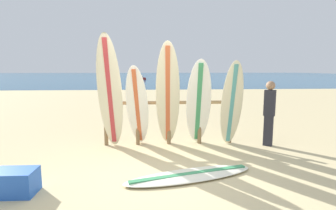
# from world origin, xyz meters

# --- Properties ---
(ground_plane) EXTENTS (120.00, 120.00, 0.00)m
(ground_plane) POSITION_xyz_m (0.00, 0.00, 0.00)
(ground_plane) COLOR #CCB784
(ocean_water) EXTENTS (120.00, 80.00, 0.01)m
(ocean_water) POSITION_xyz_m (0.00, 58.00, 0.00)
(ocean_water) COLOR navy
(ocean_water) RESTS_ON ground
(surfboard_rack) EXTENTS (3.06, 0.09, 1.15)m
(surfboard_rack) POSITION_xyz_m (0.31, 1.95, 0.70)
(surfboard_rack) COLOR olive
(surfboard_rack) RESTS_ON ground
(surfboard_leaning_far_left) EXTENTS (0.60, 0.77, 2.53)m
(surfboard_leaning_far_left) POSITION_xyz_m (-1.00, 1.62, 1.26)
(surfboard_leaning_far_left) COLOR beige
(surfboard_leaning_far_left) RESTS_ON ground
(surfboard_leaning_left) EXTENTS (0.58, 0.99, 1.88)m
(surfboard_leaning_left) POSITION_xyz_m (-0.42, 1.68, 0.94)
(surfboard_leaning_left) COLOR white
(surfboard_leaning_left) RESTS_ON ground
(surfboard_leaning_center_left) EXTENTS (0.60, 1.01, 2.36)m
(surfboard_leaning_center_left) POSITION_xyz_m (0.26, 1.62, 1.18)
(surfboard_leaning_center_left) COLOR beige
(surfboard_leaning_center_left) RESTS_ON ground
(surfboard_leaning_center) EXTENTS (0.65, 1.02, 2.01)m
(surfboard_leaning_center) POSITION_xyz_m (0.96, 1.67, 1.00)
(surfboard_leaning_center) COLOR white
(surfboard_leaning_center) RESTS_ON ground
(surfboard_leaning_center_right) EXTENTS (0.54, 0.77, 1.98)m
(surfboard_leaning_center_right) POSITION_xyz_m (1.69, 1.56, 0.99)
(surfboard_leaning_center_right) COLOR beige
(surfboard_leaning_center_right) RESTS_ON ground
(surfboard_lying_on_sand) EXTENTS (2.33, 1.15, 0.08)m
(surfboard_lying_on_sand) POSITION_xyz_m (0.53, -0.02, 0.04)
(surfboard_lying_on_sand) COLOR silver
(surfboard_lying_on_sand) RESTS_ON ground
(beachgoer_standing) EXTENTS (0.29, 0.26, 1.51)m
(beachgoer_standing) POSITION_xyz_m (2.62, 1.67, 0.83)
(beachgoer_standing) COLOR #26262D
(beachgoer_standing) RESTS_ON ground
(small_boat_offshore) EXTENTS (2.04, 2.74, 0.71)m
(small_boat_offshore) POSITION_xyz_m (-1.76, 37.74, 0.26)
(small_boat_offshore) COLOR #B22D28
(small_boat_offshore) RESTS_ON ocean_water
(cooler_box) EXTENTS (0.61, 0.41, 0.36)m
(cooler_box) POSITION_xyz_m (-2.08, -0.44, 0.18)
(cooler_box) COLOR blue
(cooler_box) RESTS_ON ground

